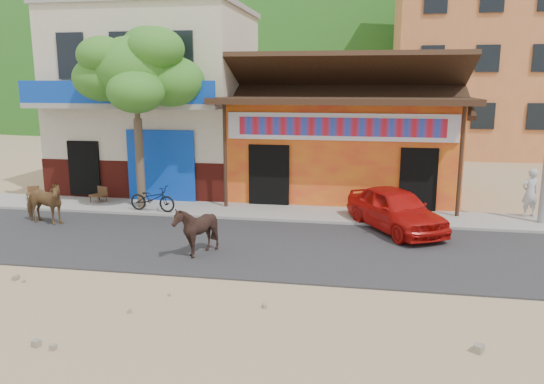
{
  "coord_description": "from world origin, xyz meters",
  "views": [
    {
      "loc": [
        2.86,
        -10.76,
        4.33
      ],
      "look_at": [
        0.41,
        3.0,
        1.4
      ],
      "focal_mm": 35.0,
      "sensor_mm": 36.0,
      "label": 1
    }
  ],
  "objects": [
    {
      "name": "dance_club",
      "position": [
        2.0,
        10.0,
        1.8
      ],
      "size": [
        8.0,
        6.0,
        3.6
      ],
      "primitive_type": "cube",
      "color": "orange",
      "rests_on": "ground"
    },
    {
      "name": "tree",
      "position": [
        -4.6,
        5.8,
        3.12
      ],
      "size": [
        3.0,
        3.0,
        6.0
      ],
      "primitive_type": null,
      "color": "#2D721E",
      "rests_on": "sidewalk"
    },
    {
      "name": "red_car",
      "position": [
        3.78,
        4.65,
        0.67
      ],
      "size": [
        3.17,
        3.97,
        1.27
      ],
      "primitive_type": "imported",
      "rotation": [
        0.0,
        0.0,
        0.53
      ],
      "color": "#BB110D",
      "rests_on": "road"
    },
    {
      "name": "sidewalk",
      "position": [
        0.0,
        6.0,
        0.06
      ],
      "size": [
        60.0,
        2.0,
        0.12
      ],
      "primitive_type": "cube",
      "color": "gray",
      "rests_on": "ground"
    },
    {
      "name": "pedestrian",
      "position": [
        8.0,
        6.7,
        0.89
      ],
      "size": [
        0.66,
        0.54,
        1.54
      ],
      "primitive_type": "imported",
      "rotation": [
        0.0,
        0.0,
        3.51
      ],
      "color": "silver",
      "rests_on": "sidewalk"
    },
    {
      "name": "scooter",
      "position": [
        -4.0,
        5.3,
        0.54
      ],
      "size": [
        1.67,
        0.75,
        0.85
      ],
      "primitive_type": "imported",
      "rotation": [
        0.0,
        0.0,
        1.45
      ],
      "color": "black",
      "rests_on": "sidewalk"
    },
    {
      "name": "hillside",
      "position": [
        0.0,
        70.0,
        12.0
      ],
      "size": [
        100.0,
        40.0,
        24.0
      ],
      "primitive_type": "ellipsoid",
      "color": "#194C14",
      "rests_on": "ground"
    },
    {
      "name": "cafe_building",
      "position": [
        -5.5,
        10.0,
        3.5
      ],
      "size": [
        7.0,
        6.0,
        7.0
      ],
      "primitive_type": "cube",
      "color": "beige",
      "rests_on": "ground"
    },
    {
      "name": "cow_dark",
      "position": [
        -1.23,
        1.41,
        0.7
      ],
      "size": [
        1.5,
        1.42,
        1.32
      ],
      "primitive_type": "imported",
      "rotation": [
        0.0,
        0.0,
        -1.2
      ],
      "color": "black",
      "rests_on": "road"
    },
    {
      "name": "cafe_chair_left",
      "position": [
        -6.43,
        6.22,
        0.62
      ],
      "size": [
        0.61,
        0.61,
        1.01
      ],
      "primitive_type": null,
      "rotation": [
        0.0,
        0.0,
        -0.39
      ],
      "color": "#492A18",
      "rests_on": "sidewalk"
    },
    {
      "name": "cafe_chair_right",
      "position": [
        -9.0,
        6.24,
        0.55
      ],
      "size": [
        0.53,
        0.53,
        0.86
      ],
      "primitive_type": null,
      "rotation": [
        0.0,
        0.0,
        0.43
      ],
      "color": "#4E281A",
      "rests_on": "sidewalk"
    },
    {
      "name": "apartment_front",
      "position": [
        9.0,
        24.0,
        6.0
      ],
      "size": [
        9.0,
        9.0,
        12.0
      ],
      "primitive_type": "cube",
      "color": "#CC723F",
      "rests_on": "ground"
    },
    {
      "name": "cow_tan",
      "position": [
        -6.78,
        3.51,
        0.7
      ],
      "size": [
        1.65,
        0.94,
        1.32
      ],
      "primitive_type": "imported",
      "rotation": [
        0.0,
        0.0,
        1.42
      ],
      "color": "brown",
      "rests_on": "road"
    },
    {
      "name": "road",
      "position": [
        0.0,
        2.5,
        0.02
      ],
      "size": [
        60.0,
        5.0,
        0.04
      ],
      "primitive_type": "cube",
      "color": "#28282B",
      "rests_on": "ground"
    },
    {
      "name": "ground",
      "position": [
        0.0,
        0.0,
        0.0
      ],
      "size": [
        120.0,
        120.0,
        0.0
      ],
      "primitive_type": "plane",
      "color": "#9E825B",
      "rests_on": "ground"
    }
  ]
}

